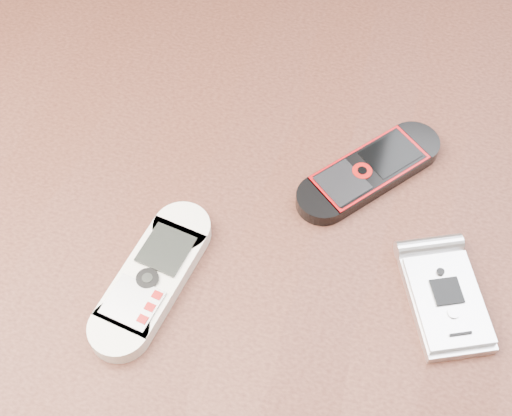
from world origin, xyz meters
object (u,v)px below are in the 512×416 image
object	(u,v)px
motorola_razr	(446,299)
nokia_white	(152,278)
nokia_black_red	(369,171)
table	(251,273)

from	to	relation	value
motorola_razr	nokia_white	bearing A→B (deg)	167.14
nokia_black_red	table	bearing A→B (deg)	-104.38
nokia_white	table	bearing A→B (deg)	65.86
table	nokia_black_red	bearing A→B (deg)	36.56
nokia_black_red	motorola_razr	distance (m)	0.13
table	nokia_white	world-z (taller)	nokia_white
table	motorola_razr	size ratio (longest dim) A/B	11.55
table	nokia_white	xyz separation A→B (m)	(-0.06, -0.08, 0.11)
nokia_white	nokia_black_red	xyz separation A→B (m)	(0.14, 0.15, -0.00)
nokia_white	motorola_razr	world-z (taller)	same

